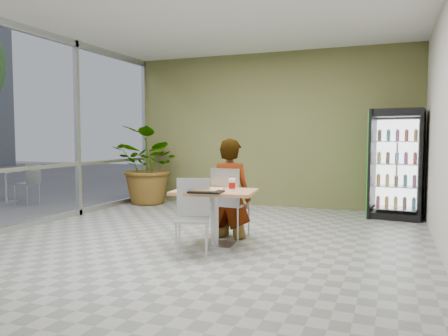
# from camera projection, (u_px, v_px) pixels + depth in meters

# --- Properties ---
(ground) EXTENTS (7.00, 7.00, 0.00)m
(ground) POSITION_uv_depth(u_px,v_px,m) (200.00, 243.00, 5.98)
(ground) COLOR gray
(ground) RESTS_ON ground
(room_envelope) EXTENTS (6.00, 7.00, 3.20)m
(room_envelope) POSITION_uv_depth(u_px,v_px,m) (200.00, 126.00, 5.87)
(room_envelope) COLOR #BBB8A8
(room_envelope) RESTS_ON ground
(storefront_frame) EXTENTS (0.10, 7.00, 3.20)m
(storefront_frame) POSITION_uv_depth(u_px,v_px,m) (28.00, 127.00, 6.94)
(storefront_frame) COLOR #AFB1B4
(storefront_frame) RESTS_ON ground
(dining_table) EXTENTS (1.13, 0.86, 0.75)m
(dining_table) POSITION_uv_depth(u_px,v_px,m) (215.00, 206.00, 5.74)
(dining_table) COLOR tan
(dining_table) RESTS_ON ground
(chair_far) EXTENTS (0.49, 0.50, 1.01)m
(chair_far) POSITION_uv_depth(u_px,v_px,m) (228.00, 197.00, 6.22)
(chair_far) COLOR #AFB1B4
(chair_far) RESTS_ON ground
(chair_near) EXTENTS (0.53, 0.54, 0.93)m
(chair_near) POSITION_uv_depth(u_px,v_px,m) (193.00, 210.00, 5.37)
(chair_near) COLOR #AFB1B4
(chair_near) RESTS_ON ground
(seated_woman) EXTENTS (0.68, 0.48, 1.73)m
(seated_woman) POSITION_uv_depth(u_px,v_px,m) (230.00, 198.00, 6.27)
(seated_woman) COLOR black
(seated_woman) RESTS_ON ground
(pizza_plate) EXTENTS (0.30, 0.22, 0.03)m
(pizza_plate) POSITION_uv_depth(u_px,v_px,m) (217.00, 189.00, 5.73)
(pizza_plate) COLOR white
(pizza_plate) RESTS_ON dining_table
(soda_cup) EXTENTS (0.09, 0.09, 0.16)m
(soda_cup) POSITION_uv_depth(u_px,v_px,m) (232.00, 185.00, 5.64)
(soda_cup) COLOR white
(soda_cup) RESTS_ON dining_table
(napkin_stack) EXTENTS (0.18, 0.18, 0.02)m
(napkin_stack) POSITION_uv_depth(u_px,v_px,m) (185.00, 190.00, 5.64)
(napkin_stack) COLOR white
(napkin_stack) RESTS_ON dining_table
(cafeteria_tray) EXTENTS (0.44, 0.34, 0.02)m
(cafeteria_tray) POSITION_uv_depth(u_px,v_px,m) (206.00, 192.00, 5.47)
(cafeteria_tray) COLOR black
(cafeteria_tray) RESTS_ON dining_table
(beverage_fridge) EXTENTS (0.96, 0.77, 1.94)m
(beverage_fridge) POSITION_uv_depth(u_px,v_px,m) (396.00, 164.00, 7.76)
(beverage_fridge) COLOR black
(beverage_fridge) RESTS_ON ground
(potted_plant) EXTENTS (1.87, 1.75, 1.68)m
(potted_plant) POSITION_uv_depth(u_px,v_px,m) (150.00, 165.00, 9.44)
(potted_plant) COLOR #326428
(potted_plant) RESTS_ON ground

